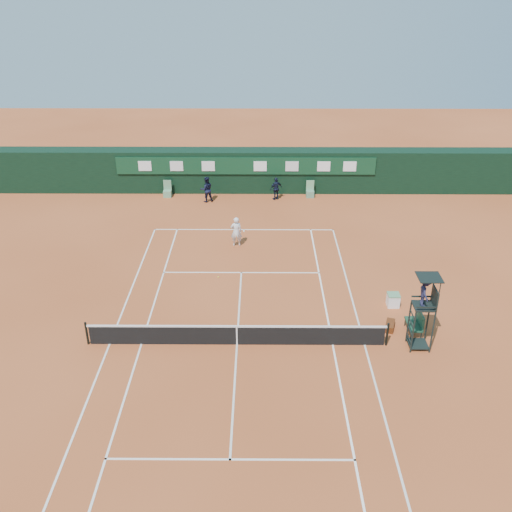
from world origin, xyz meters
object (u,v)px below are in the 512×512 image
at_px(tennis_net, 237,335).
at_px(player_bench, 416,321).
at_px(cooler, 393,300).
at_px(umpire_chair, 425,297).
at_px(player, 236,232).

xyz_separation_m(tennis_net, player_bench, (7.86, 0.92, 0.09)).
height_order(tennis_net, cooler, tennis_net).
bearing_deg(umpire_chair, player, 129.57).
height_order(player_bench, player, player).
bearing_deg(player_bench, umpire_chair, -98.37).
bearing_deg(player, cooler, 135.30).
xyz_separation_m(player_bench, player, (-8.24, 8.76, 0.29)).
bearing_deg(tennis_net, cooler, 23.30).
bearing_deg(cooler, player_bench, -76.73).
bearing_deg(player_bench, player, 133.25).
distance_m(tennis_net, player_bench, 7.92).
xyz_separation_m(umpire_chair, player, (-8.09, 9.78, -1.57)).
height_order(tennis_net, player_bench, same).
xyz_separation_m(tennis_net, umpire_chair, (7.71, -0.11, 1.95)).
relative_size(tennis_net, player_bench, 10.75).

